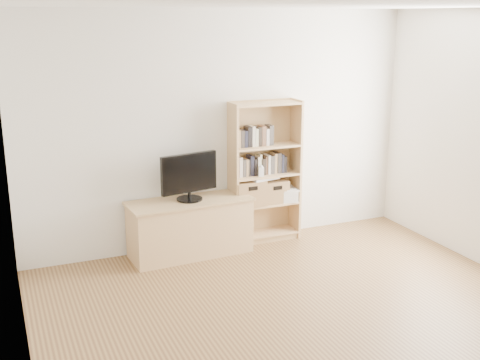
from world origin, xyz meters
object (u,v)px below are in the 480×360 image
bookshelf (265,172)px  baby_monitor (261,172)px  laptop (263,177)px  television (189,177)px  basket_right (273,191)px  tv_stand (190,228)px  basket_left (248,192)px

bookshelf → baby_monitor: 0.13m
laptop → baby_monitor: bearing=-135.5°
television → baby_monitor: television is taller
bookshelf → basket_right: bookshelf is taller
television → laptop: 0.91m
tv_stand → basket_right: bearing=1.8°
television → laptop: bearing=-5.3°
basket_left → laptop: 0.24m
baby_monitor → basket_right: size_ratio=0.34×
bookshelf → baby_monitor: (-0.09, -0.09, 0.04)m
basket_left → basket_right: (0.31, 0.00, -0.02)m
baby_monitor → basket_left: baby_monitor is taller
basket_right → baby_monitor: bearing=-156.3°
bookshelf → laptop: 0.07m
basket_left → laptop: laptop is taller
bookshelf → baby_monitor: size_ratio=15.05×
bookshelf → baby_monitor: bearing=-135.0°
baby_monitor → basket_right: (0.19, 0.09, -0.27)m
basket_right → laptop: (-0.13, -0.01, 0.17)m
tv_stand → bookshelf: 1.07m
basket_left → basket_right: basket_left is taller
tv_stand → laptop: laptop is taller
bookshelf → basket_right: 0.25m
television → basket_right: size_ratio=2.06×
bookshelf → basket_left: size_ratio=4.58×
baby_monitor → laptop: baby_monitor is taller
tv_stand → bookshelf: bearing=2.7°
tv_stand → bookshelf: (0.93, 0.10, 0.51)m
television → baby_monitor: size_ratio=6.01×
basket_right → television: bearing=-175.5°
basket_right → tv_stand: bearing=-175.5°
tv_stand → laptop: size_ratio=4.02×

